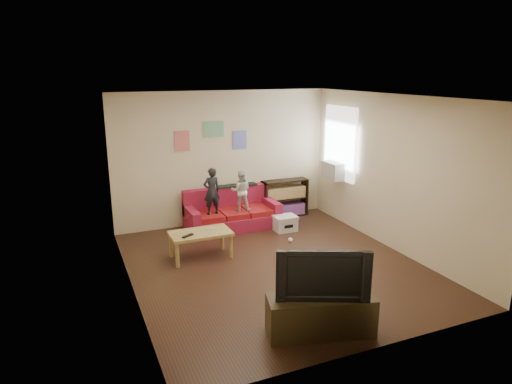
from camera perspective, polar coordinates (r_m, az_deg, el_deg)
name	(u,v)px	position (r m, az deg, el deg)	size (l,w,h in m)	color
room_shell	(276,186)	(7.07, 2.53, 0.80)	(4.52, 5.02, 2.72)	#3E2517
sofa	(231,214)	(9.20, -3.09, -2.81)	(1.84, 0.84, 0.81)	#A21B39
child_a	(212,191)	(8.76, -5.56, 0.10)	(0.33, 0.22, 0.91)	black
child_b	(241,191)	(8.96, -1.89, 0.16)	(0.39, 0.31, 0.81)	silver
coffee_table	(201,236)	(7.74, -6.94, -5.45)	(1.02, 0.56, 0.46)	tan
remote	(188,236)	(7.55, -8.53, -5.43)	(0.22, 0.05, 0.02)	black
game_controller	(211,229)	(7.81, -5.65, -4.58)	(0.15, 0.04, 0.03)	silver
bookshelf	(284,200)	(9.88, 3.58, -1.02)	(1.01, 0.30, 0.81)	black
window	(340,143)	(9.50, 10.44, 6.02)	(0.04, 1.08, 1.48)	white
ac_unit	(334,170)	(9.54, 9.67, 2.67)	(0.28, 0.55, 0.35)	#B7B2A3
artwork_left	(182,141)	(9.02, -9.24, 6.31)	(0.30, 0.01, 0.40)	#D87266
artwork_center	(214,129)	(9.17, -5.32, 7.84)	(0.42, 0.01, 0.32)	#72B27F
artwork_right	(240,140)	(9.38, -2.06, 6.52)	(0.30, 0.01, 0.38)	#727FCC
file_box	(285,223)	(9.05, 3.66, -3.91)	(0.44, 0.34, 0.30)	white
tv_stand	(321,315)	(5.71, 8.08, -15.01)	(1.28, 0.43, 0.48)	#41341B
television	(322,273)	(5.46, 8.30, -9.94)	(1.10, 0.14, 0.63)	black
tissue	(290,240)	(8.50, 4.32, -6.00)	(0.09, 0.09, 0.09)	white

